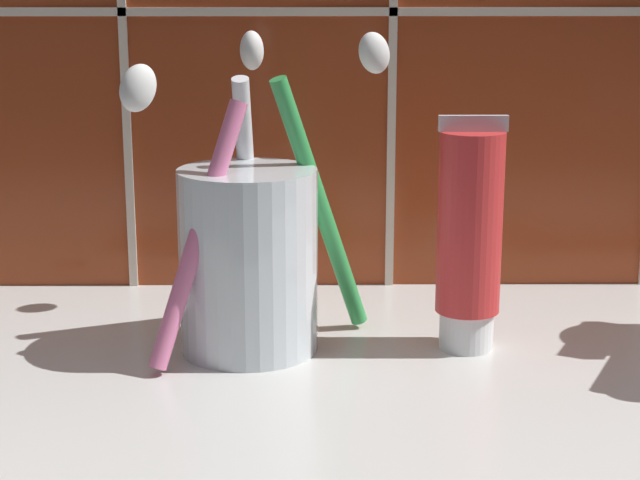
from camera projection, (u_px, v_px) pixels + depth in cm
name	position (u px, v px, depth cm)	size (l,w,h in cm)	color
sink_counter	(381.00, 406.00, 50.30)	(63.25, 34.72, 2.00)	silver
toothbrush_cup	(249.00, 252.00, 54.02)	(13.41, 13.25, 16.15)	silver
toothpaste_tube	(469.00, 237.00, 53.81)	(3.43, 3.27, 12.05)	white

